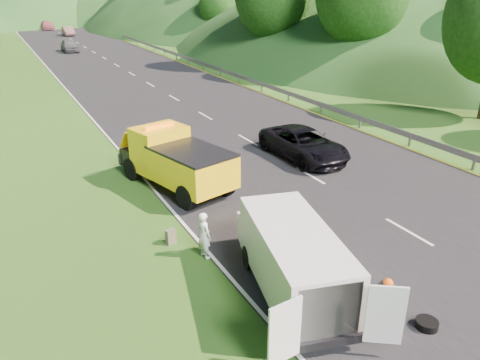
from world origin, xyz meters
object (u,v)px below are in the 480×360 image
spare_tire (426,328)px  passing_suv (303,158)px  white_van (292,257)px  child (273,246)px  tow_truck (175,159)px  suitcase (171,237)px  woman (205,257)px  worker (380,339)px

spare_tire → passing_suv: bearing=69.5°
white_van → spare_tire: size_ratio=10.89×
white_van → spare_tire: (2.27, -2.89, -1.19)m
child → tow_truck: bearing=142.1°
passing_suv → suitcase: bearing=-152.2°
woman → child: (2.33, -0.44, 0.00)m
child → passing_suv: bearing=90.9°
white_van → spare_tire: white_van is taller
tow_truck → worker: tow_truck is taller
suitcase → passing_suv: 10.16m
child → spare_tire: size_ratio=1.79×
worker → white_van: bearing=122.9°
child → woman: bearing=-148.7°
suitcase → tow_truck: bearing=67.3°
tow_truck → white_van: (0.21, -8.68, -0.08)m
woman → suitcase: woman is taller
woman → worker: 5.98m
passing_suv → tow_truck: bearing=-177.8°
woman → spare_tire: woman is taller
tow_truck → suitcase: (-1.89, -4.51, -0.99)m
child → suitcase: (-3.01, 1.77, 0.27)m
worker → woman: bearing=126.7°
white_van → tow_truck: bearing=105.5°
white_van → woman: bearing=130.6°
worker → passing_suv: worker is taller
white_van → child: white_van is taller
worker → spare_tire: (1.34, -0.25, 0.00)m
tow_truck → child: bearing=-94.6°
white_van → passing_suv: 11.43m
child → suitcase: bearing=-168.4°
passing_suv → white_van: bearing=-128.0°
tow_truck → white_van: 8.69m
tow_truck → spare_tire: (2.48, -11.58, -1.26)m
white_van → suitcase: bearing=130.8°
white_van → child: bearing=83.4°
passing_suv → woman: bearing=-144.0°
woman → suitcase: 1.51m
suitcase → passing_suv: size_ratio=0.10×
spare_tire → passing_suv: size_ratio=0.11×
white_van → woman: size_ratio=3.99×
child → worker: size_ratio=0.63×
spare_tire → white_van: bearing=128.1°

